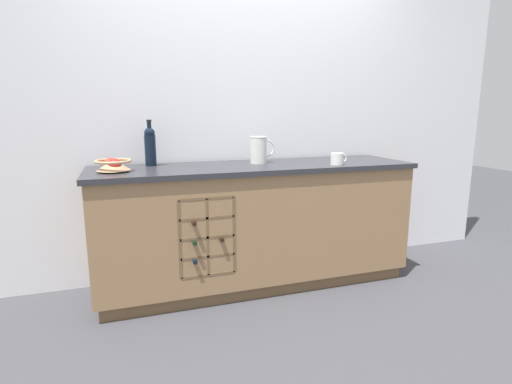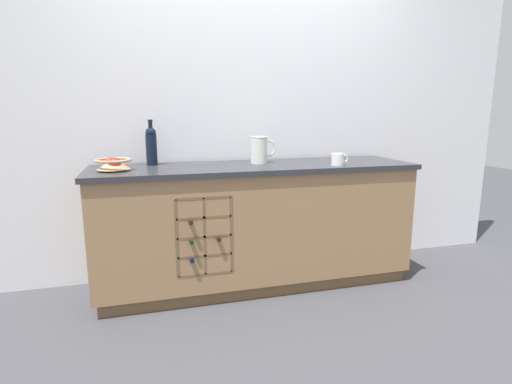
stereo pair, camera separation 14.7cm
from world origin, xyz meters
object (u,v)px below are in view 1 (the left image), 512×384
object	(u,v)px
fruit_bowl	(113,164)
ceramic_mug	(337,159)
white_pitcher	(259,149)
standing_wine_bottle	(150,145)

from	to	relation	value
fruit_bowl	ceramic_mug	bearing A→B (deg)	-5.50
fruit_bowl	ceramic_mug	xyz separation A→B (m)	(1.48, -0.14, -0.01)
fruit_bowl	ceramic_mug	world-z (taller)	fruit_bowl
white_pitcher	standing_wine_bottle	bearing A→B (deg)	172.13
fruit_bowl	standing_wine_bottle	size ratio (longest dim) A/B	0.71
white_pitcher	fruit_bowl	bearing A→B (deg)	-173.81
fruit_bowl	white_pitcher	world-z (taller)	white_pitcher
ceramic_mug	standing_wine_bottle	bearing A→B (deg)	164.13
standing_wine_bottle	ceramic_mug	bearing A→B (deg)	-15.87
white_pitcher	ceramic_mug	world-z (taller)	white_pitcher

